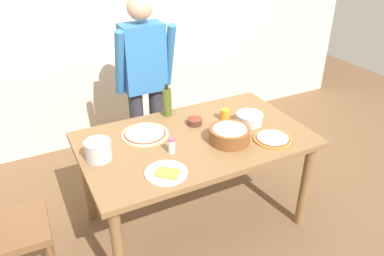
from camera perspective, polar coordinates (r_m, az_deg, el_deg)
The scene contains 14 objects.
ground at distance 3.11m, azimuth 0.43°, elevation -13.55°, with size 8.00×8.00×0.00m, color brown.
wall_back at distance 3.86m, azimuth -10.91°, elevation 16.57°, with size 5.60×0.10×2.60m, color beige.
dining_table at distance 2.70m, azimuth 0.48°, elevation -3.07°, with size 1.60×0.96×0.76m.
person_cook at distance 3.17m, azimuth -7.18°, elevation 7.27°, with size 0.49×0.25×1.62m.
pizza_raw_on_board at distance 2.70m, azimuth -7.11°, elevation -0.91°, with size 0.33×0.33×0.02m.
pizza_cooked_on_tray at distance 2.68m, azimuth 12.07°, elevation -1.58°, with size 0.27×0.27×0.02m.
plate_with_slice at distance 2.29m, azimuth -3.90°, elevation -6.76°, with size 0.26×0.26×0.02m.
popcorn_bowl at distance 2.59m, azimuth 5.70°, elevation -0.84°, with size 0.28×0.28×0.11m.
mixing_bowl_steel at distance 2.85m, azimuth 8.66°, elevation 1.42°, with size 0.20×0.20×0.08m.
small_sauce_bowl at distance 2.81m, azimuth 0.40°, elevation 1.08°, with size 0.11×0.11×0.06m.
olive_oil_bottle at distance 2.91m, azimuth -3.79°, elevation 3.97°, with size 0.07×0.07×0.26m.
steel_pot at distance 2.46m, azimuth -13.99°, elevation -3.23°, with size 0.17×0.17×0.13m.
cup_orange at distance 2.88m, azimuth 5.00°, elevation 2.04°, with size 0.07×0.07×0.09m, color orange.
salt_shaker at distance 2.46m, azimuth -3.09°, elevation -2.69°, with size 0.04×0.04×0.11m.
Camera 1 is at (-1.05, -2.03, 2.11)m, focal length 35.34 mm.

